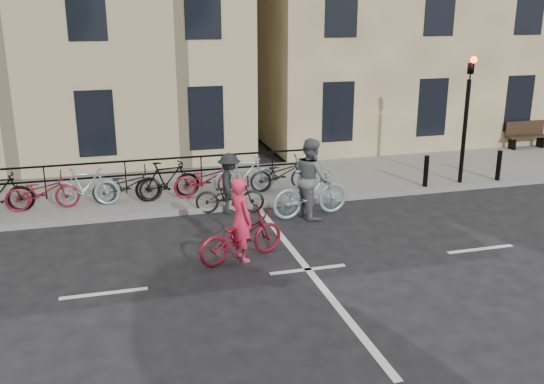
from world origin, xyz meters
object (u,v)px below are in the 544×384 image
object	(u,v)px
cyclist_grey	(311,185)
cyclist_dark	(230,190)
bench	(526,134)
cyclist_pink	(241,232)
traffic_light	(467,104)

from	to	relation	value
cyclist_grey	cyclist_dark	size ratio (longest dim) A/B	1.16
bench	cyclist_dark	size ratio (longest dim) A/B	0.87
cyclist_pink	cyclist_grey	size ratio (longest dim) A/B	0.98
traffic_light	bench	bearing A→B (deg)	35.25
cyclist_pink	bench	bearing A→B (deg)	-80.53
traffic_light	bench	world-z (taller)	traffic_light
bench	cyclist_grey	size ratio (longest dim) A/B	0.74
traffic_light	bench	xyz separation A→B (m)	(4.80, 3.39, -1.78)
bench	cyclist_pink	bearing A→B (deg)	-150.64
cyclist_grey	cyclist_pink	bearing A→B (deg)	125.29
cyclist_pink	cyclist_grey	world-z (taller)	cyclist_grey
bench	cyclist_grey	world-z (taller)	cyclist_grey
cyclist_pink	cyclist_grey	bearing A→B (deg)	-66.12
traffic_light	bench	size ratio (longest dim) A/B	2.44
traffic_light	cyclist_pink	distance (m)	8.36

